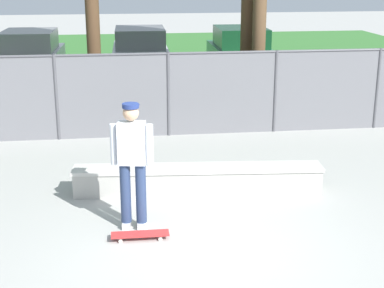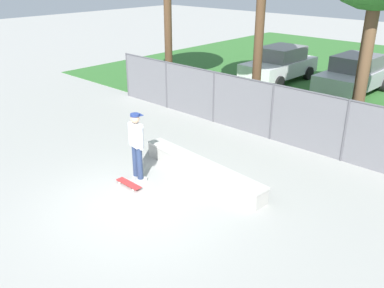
{
  "view_description": "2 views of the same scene",
  "coord_description": "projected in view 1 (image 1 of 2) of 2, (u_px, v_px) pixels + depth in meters",
  "views": [
    {
      "loc": [
        -1.16,
        -7.06,
        3.63
      ],
      "look_at": [
        0.03,
        1.85,
        0.89
      ],
      "focal_mm": 54.87,
      "sensor_mm": 36.0,
      "label": 1
    },
    {
      "loc": [
        6.55,
        -5.31,
        5.13
      ],
      "look_at": [
        -0.05,
        1.81,
        0.96
      ],
      "focal_mm": 38.51,
      "sensor_mm": 36.0,
      "label": 2
    }
  ],
  "objects": [
    {
      "name": "concrete_ledge",
      "position": [
        198.0,
        179.0,
        9.71
      ],
      "size": [
        4.13,
        0.83,
        0.46
      ],
      "color": "#A8A59E",
      "rests_on": "ground"
    },
    {
      "name": "chainlink_fence",
      "position": [
        168.0,
        91.0,
        12.79
      ],
      "size": [
        14.47,
        0.07,
        1.85
      ],
      "color": "#4C4C51",
      "rests_on": "ground"
    },
    {
      "name": "grass_strip",
      "position": [
        144.0,
        62.0,
        22.84
      ],
      "size": [
        26.4,
        20.0,
        0.02
      ],
      "primitive_type": "cube",
      "color": "#336B2D",
      "rests_on": "ground"
    },
    {
      "name": "ground_plane",
      "position": [
        208.0,
        247.0,
        7.9
      ],
      "size": [
        80.0,
        80.0,
        0.0
      ],
      "primitive_type": "plane",
      "color": "#9E9E99"
    },
    {
      "name": "skateboard",
      "position": [
        140.0,
        234.0,
        8.09
      ],
      "size": [
        0.8,
        0.21,
        0.09
      ],
      "color": "red",
      "rests_on": "ground"
    },
    {
      "name": "skateboarder",
      "position": [
        132.0,
        160.0,
        8.16
      ],
      "size": [
        0.59,
        0.35,
        1.84
      ],
      "color": "beige",
      "rests_on": "ground"
    },
    {
      "name": "car_green",
      "position": [
        241.0,
        53.0,
        19.58
      ],
      "size": [
        2.11,
        4.25,
        1.66
      ],
      "color": "#1E6638",
      "rests_on": "ground"
    },
    {
      "name": "car_white",
      "position": [
        30.0,
        57.0,
        18.61
      ],
      "size": [
        2.11,
        4.25,
        1.66
      ],
      "color": "silver",
      "rests_on": "ground"
    },
    {
      "name": "car_silver",
      "position": [
        140.0,
        53.0,
        19.42
      ],
      "size": [
        2.11,
        4.25,
        1.66
      ],
      "color": "#B7BABF",
      "rests_on": "ground"
    }
  ]
}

